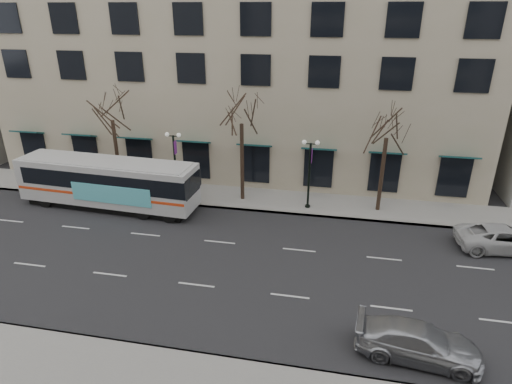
% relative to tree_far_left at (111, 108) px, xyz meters
% --- Properties ---
extents(ground, '(160.00, 160.00, 0.00)m').
position_rel_tree_far_left_xyz_m(ground, '(10.00, -8.80, -6.70)').
color(ground, black).
rests_on(ground, ground).
extents(sidewalk_far, '(80.00, 4.00, 0.15)m').
position_rel_tree_far_left_xyz_m(sidewalk_far, '(15.00, 0.20, -6.62)').
color(sidewalk_far, gray).
rests_on(sidewalk_far, ground).
extents(building_hotel, '(40.00, 20.00, 24.00)m').
position_rel_tree_far_left_xyz_m(building_hotel, '(8.00, 12.20, 5.30)').
color(building_hotel, tan).
rests_on(building_hotel, ground).
extents(tree_far_left, '(3.60, 3.60, 8.34)m').
position_rel_tree_far_left_xyz_m(tree_far_left, '(0.00, 0.00, 0.00)').
color(tree_far_left, black).
rests_on(tree_far_left, ground).
extents(tree_far_mid, '(3.60, 3.60, 8.55)m').
position_rel_tree_far_left_xyz_m(tree_far_mid, '(10.00, 0.00, 0.21)').
color(tree_far_mid, black).
rests_on(tree_far_mid, ground).
extents(tree_far_right, '(3.60, 3.60, 8.06)m').
position_rel_tree_far_left_xyz_m(tree_far_right, '(20.00, 0.00, -0.28)').
color(tree_far_right, black).
rests_on(tree_far_right, ground).
extents(lamp_post_left, '(1.22, 0.45, 5.21)m').
position_rel_tree_far_left_xyz_m(lamp_post_left, '(5.01, -0.60, -3.75)').
color(lamp_post_left, black).
rests_on(lamp_post_left, ground).
extents(lamp_post_right, '(1.22, 0.45, 5.21)m').
position_rel_tree_far_left_xyz_m(lamp_post_right, '(15.01, -0.60, -3.75)').
color(lamp_post_right, black).
rests_on(lamp_post_right, ground).
extents(city_bus, '(13.40, 3.67, 3.59)m').
position_rel_tree_far_left_xyz_m(city_bus, '(0.80, -3.01, -4.74)').
color(city_bus, silver).
rests_on(city_bus, ground).
extents(silver_car, '(5.33, 2.60, 1.49)m').
position_rel_tree_far_left_xyz_m(silver_car, '(20.72, -14.12, -5.95)').
color(silver_car, '#B4B6BC').
rests_on(silver_car, ground).
extents(white_pickup, '(5.68, 3.08, 1.51)m').
position_rel_tree_far_left_xyz_m(white_pickup, '(27.07, -4.00, -5.94)').
color(white_pickup, silver).
rests_on(white_pickup, ground).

